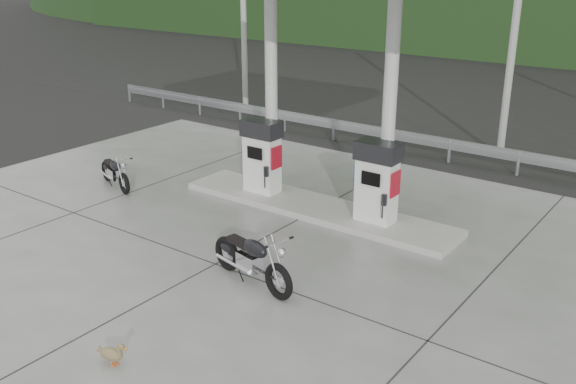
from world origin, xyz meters
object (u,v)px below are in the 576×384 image
Objects in this scene: gas_pump_left at (262,156)px; motorcycle_left at (115,173)px; duck at (111,354)px; gas_pump_right at (377,182)px; motorcycle_right at (252,260)px.

motorcycle_left is (-3.51, -1.73, -0.65)m from gas_pump_left.
duck is at bearing -21.42° from motorcycle_left.
gas_pump_right reaches higher than motorcycle_right.
motorcycle_right is 4.40× the size of duck.
gas_pump_right is 3.75m from motorcycle_right.
motorcycle_right is at bearing 73.06° from duck.
gas_pump_right is at bearing 93.65° from motorcycle_right.
motorcycle_left is 3.63× the size of duck.
motorcycle_left is at bearing 174.40° from motorcycle_right.
gas_pump_right is (3.20, 0.00, 0.00)m from gas_pump_left.
duck is (6.10, -5.10, -0.23)m from motorcycle_left.
motorcycle_right is (-0.53, -3.67, -0.57)m from gas_pump_right.
gas_pump_left reaches higher than motorcycle_right.
gas_pump_right reaches higher than duck.
motorcycle_left is 6.48m from motorcycle_right.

